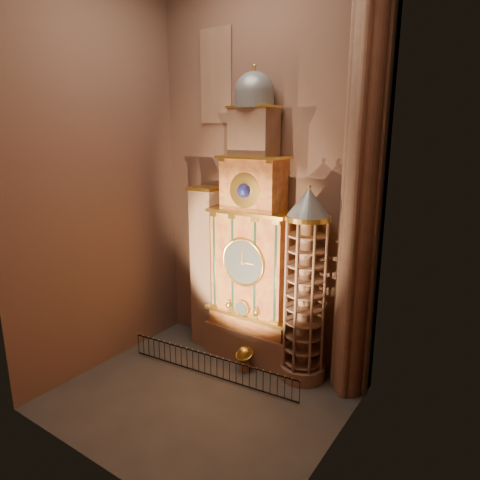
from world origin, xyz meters
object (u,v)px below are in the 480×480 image
Objects in this scene: astronomical_clock at (253,252)px; stair_turret at (305,288)px; portrait_tower at (207,267)px; celestial_globe at (244,357)px; iron_railing at (211,366)px.

astronomical_clock is 3.78m from stair_turret.
stair_turret reaches higher than portrait_tower.
astronomical_clock is at bearing 175.70° from stair_turret.
stair_turret is 5.47m from celestial_globe.
portrait_tower is 0.97× the size of iron_railing.
celestial_globe is (-3.02, -1.31, -4.37)m from stair_turret.
iron_railing is (-1.19, -1.60, -0.20)m from celestial_globe.
celestial_globe reaches higher than iron_railing.
stair_turret is 1.03× the size of iron_railing.
astronomical_clock is 1.55× the size of stair_turret.
stair_turret is 6.86m from iron_railing.
astronomical_clock is at bearing 77.44° from iron_railing.
portrait_tower reaches higher than iron_railing.
astronomical_clock is 1.64× the size of portrait_tower.
portrait_tower is at bearing 130.23° from iron_railing.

